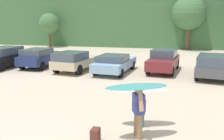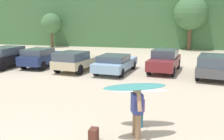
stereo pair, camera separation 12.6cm
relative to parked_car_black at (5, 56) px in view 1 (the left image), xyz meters
name	(u,v)px [view 1 (the left image)]	position (x,y,z in m)	size (l,w,h in m)	color
hillside_ridge	(150,19)	(9.22, 21.91, 2.97)	(108.00, 12.00, 7.63)	#427042
tree_center_right	(49,24)	(-3.54, 14.46, 2.29)	(2.72, 2.72, 4.52)	brown
tree_far_left	(189,14)	(14.37, 15.35, 3.53)	(4.03, 4.03, 6.42)	brown
parked_car_black	(5,56)	(0.00, 0.00, 0.00)	(2.11, 4.79, 1.57)	black
parked_car_navy	(41,57)	(2.71, 0.71, -0.06)	(2.11, 4.39, 1.49)	navy
parked_car_champagne	(76,60)	(5.93, -0.15, -0.07)	(2.55, 4.53, 1.45)	beige
parked_car_sky_blue	(115,63)	(8.78, -0.03, -0.16)	(2.36, 4.75, 1.28)	#84ADD1
parked_car_maroon	(164,60)	(12.09, 1.19, -0.02)	(2.28, 4.66, 1.59)	maroon
parked_car_dark_gray	(213,65)	(15.22, -0.08, -0.04)	(2.69, 5.04, 1.53)	#4C4F54
person_adult	(138,108)	(11.72, -9.51, 0.10)	(0.46, 0.72, 1.67)	#8C6B4C
person_child	(142,108)	(11.73, -8.66, -0.19)	(0.31, 0.49, 1.16)	teal
surfboard_teal	(137,87)	(11.67, -9.59, 0.80)	(2.01, 1.37, 0.13)	teal
surfboard_white	(140,90)	(11.66, -8.62, 0.43)	(2.00, 1.00, 0.07)	white
backpack_dropped	(95,136)	(10.54, -10.22, -0.62)	(0.24, 0.34, 0.45)	#592D23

